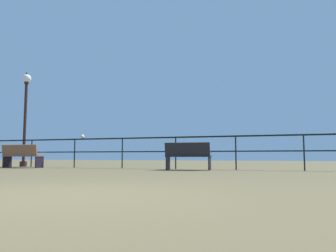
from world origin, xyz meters
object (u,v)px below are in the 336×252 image
object	(u,v)px
bench_near_left	(188,155)
lamppost_left	(25,109)
bench_far_left	(22,155)
seagull_on_rail	(83,137)

from	to	relation	value
bench_near_left	lamppost_left	distance (m)	7.79
bench_far_left	lamppost_left	distance (m)	2.38
bench_near_left	bench_far_left	bearing A→B (deg)	-179.97
bench_far_left	seagull_on_rail	size ratio (longest dim) A/B	4.59
bench_far_left	lamppost_left	size ratio (longest dim) A/B	0.39
bench_far_left	seagull_on_rail	xyz separation A→B (m)	(2.15, 0.79, 0.70)
bench_near_left	lamppost_left	bearing A→B (deg)	171.93
lamppost_left	seagull_on_rail	xyz separation A→B (m)	(3.05, -0.27, -1.23)
bench_far_left	bench_near_left	distance (m)	6.57
lamppost_left	seagull_on_rail	world-z (taller)	lamppost_left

